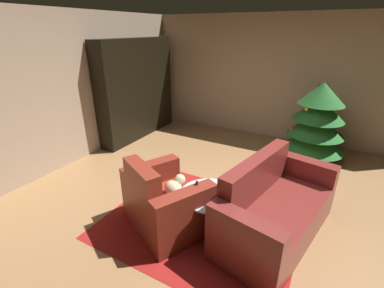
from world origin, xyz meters
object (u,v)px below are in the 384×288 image
bookshelf_unit (141,91)px  coffee_table (210,197)px  armchair_red (165,203)px  bottle_on_table (197,193)px  couch_red (274,210)px  book_stack_on_table (208,189)px  decorated_tree (317,121)px

bookshelf_unit → coffee_table: size_ratio=3.01×
armchair_red → bottle_on_table: (0.41, 0.04, 0.25)m
couch_red → book_stack_on_table: size_ratio=8.01×
bookshelf_unit → couch_red: bookshelf_unit is taller
bookshelf_unit → couch_red: size_ratio=1.16×
couch_red → decorated_tree: (0.16, 2.38, 0.38)m
couch_red → bookshelf_unit: bearing=150.7°
book_stack_on_table → decorated_tree: decorated_tree is taller
couch_red → bottle_on_table: bearing=-148.9°
coffee_table → decorated_tree: 2.80m
coffee_table → book_stack_on_table: 0.10m
book_stack_on_table → bookshelf_unit: bearing=140.8°
armchair_red → bottle_on_table: armchair_red is taller
couch_red → coffee_table: bearing=-157.8°
bookshelf_unit → decorated_tree: (3.49, 0.51, -0.28)m
armchair_red → decorated_tree: bearing=65.4°
bottle_on_table → book_stack_on_table: bearing=73.9°
bookshelf_unit → coffee_table: (2.66, -2.15, -0.55)m
bookshelf_unit → bottle_on_table: bookshelf_unit is taller
bookshelf_unit → bottle_on_table: (2.58, -2.32, -0.41)m
coffee_table → book_stack_on_table: book_stack_on_table is taller
armchair_red → decorated_tree: 3.18m
bottle_on_table → coffee_table: bearing=67.5°
couch_red → decorated_tree: decorated_tree is taller
armchair_red → couch_red: couch_red is taller
bookshelf_unit → coffee_table: bookshelf_unit is taller
bookshelf_unit → decorated_tree: bearing=8.3°
couch_red → coffee_table: 0.74m
coffee_table → bottle_on_table: size_ratio=2.88×
armchair_red → coffee_table: bearing=24.4°
bookshelf_unit → book_stack_on_table: bookshelf_unit is taller
armchair_red → coffee_table: size_ratio=1.72×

